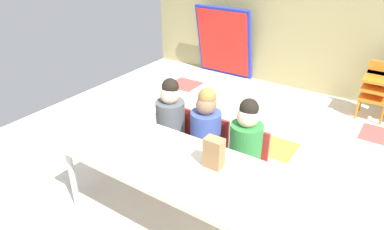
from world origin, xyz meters
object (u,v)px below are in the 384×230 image
object	(u,v)px
paper_plate_near_edge	(158,139)
seated_child_near_camera	(171,117)
seated_child_far_right	(246,141)
kid_chair_orange_stack	(377,87)
folded_activity_table	(224,42)
seated_child_middle_seat	(206,128)
donut_powdered_on_plate	(158,136)
craft_table	(180,169)
paper_bag_brown	(214,153)

from	to	relation	value
paper_plate_near_edge	seated_child_near_camera	bearing A→B (deg)	114.16
seated_child_far_right	kid_chair_orange_stack	size ratio (longest dim) A/B	1.35
kid_chair_orange_stack	paper_plate_near_edge	distance (m)	2.92
kid_chair_orange_stack	folded_activity_table	distance (m)	2.24
folded_activity_table	seated_child_middle_seat	bearing A→B (deg)	-63.90
kid_chair_orange_stack	paper_plate_near_edge	size ratio (longest dim) A/B	3.78
donut_powdered_on_plate	kid_chair_orange_stack	bearing A→B (deg)	65.44
seated_child_middle_seat	seated_child_far_right	distance (m)	0.37
craft_table	kid_chair_orange_stack	bearing A→B (deg)	72.55
craft_table	seated_child_near_camera	bearing A→B (deg)	131.53
folded_activity_table	donut_powdered_on_plate	world-z (taller)	folded_activity_table
craft_table	seated_child_far_right	world-z (taller)	seated_child_far_right
seated_child_middle_seat	paper_plate_near_edge	bearing A→B (deg)	-114.16
craft_table	donut_powdered_on_plate	distance (m)	0.37
seated_child_far_right	seated_child_middle_seat	bearing A→B (deg)	180.00
paper_bag_brown	paper_plate_near_edge	world-z (taller)	paper_bag_brown
seated_child_near_camera	folded_activity_table	size ratio (longest dim) A/B	0.84
seated_child_near_camera	seated_child_middle_seat	size ratio (longest dim) A/B	1.00
craft_table	seated_child_middle_seat	distance (m)	0.60
seated_child_near_camera	donut_powdered_on_plate	xyz separation A→B (m)	(0.19, -0.42, 0.07)
kid_chair_orange_stack	paper_bag_brown	distance (m)	2.81
craft_table	folded_activity_table	world-z (taller)	folded_activity_table
seated_child_middle_seat	seated_child_far_right	size ratio (longest dim) A/B	1.00
seated_child_middle_seat	paper_plate_near_edge	size ratio (longest dim) A/B	5.10
seated_child_middle_seat	seated_child_far_right	xyz separation A→B (m)	(0.37, 0.00, 0.00)
folded_activity_table	craft_table	bearing A→B (deg)	-66.14
seated_child_near_camera	paper_bag_brown	bearing A→B (deg)	-33.54
craft_table	folded_activity_table	distance (m)	3.31
seated_child_near_camera	donut_powdered_on_plate	bearing A→B (deg)	-65.84
seated_child_far_right	kid_chair_orange_stack	xyz separation A→B (m)	(0.65, 2.23, -0.16)
craft_table	seated_child_near_camera	xyz separation A→B (m)	(-0.51, 0.58, 0.01)
kid_chair_orange_stack	paper_bag_brown	xyz separation A→B (m)	(-0.67, -2.72, 0.31)
donut_powdered_on_plate	folded_activity_table	bearing A→B (deg)	109.46
seated_child_middle_seat	donut_powdered_on_plate	bearing A→B (deg)	-114.16
seated_child_far_right	paper_plate_near_edge	bearing A→B (deg)	-143.38
seated_child_near_camera	paper_bag_brown	size ratio (longest dim) A/B	4.17
seated_child_near_camera	kid_chair_orange_stack	distance (m)	2.64
seated_child_near_camera	seated_child_far_right	xyz separation A→B (m)	(0.75, 0.00, 0.00)
paper_plate_near_edge	paper_bag_brown	bearing A→B (deg)	-7.09
paper_bag_brown	seated_child_near_camera	bearing A→B (deg)	146.46
seated_child_middle_seat	paper_plate_near_edge	xyz separation A→B (m)	(-0.19, -0.42, 0.05)
paper_bag_brown	kid_chair_orange_stack	bearing A→B (deg)	76.19
craft_table	folded_activity_table	bearing A→B (deg)	113.86
seated_child_near_camera	donut_powdered_on_plate	distance (m)	0.46
seated_child_middle_seat	kid_chair_orange_stack	bearing A→B (deg)	65.36
kid_chair_orange_stack	seated_child_middle_seat	bearing A→B (deg)	-114.64
folded_activity_table	paper_plate_near_edge	distance (m)	3.03
folded_activity_table	donut_powdered_on_plate	xyz separation A→B (m)	(1.01, -2.86, 0.09)
craft_table	kid_chair_orange_stack	size ratio (longest dim) A/B	2.74
craft_table	seated_child_far_right	xyz separation A→B (m)	(0.23, 0.58, 0.01)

